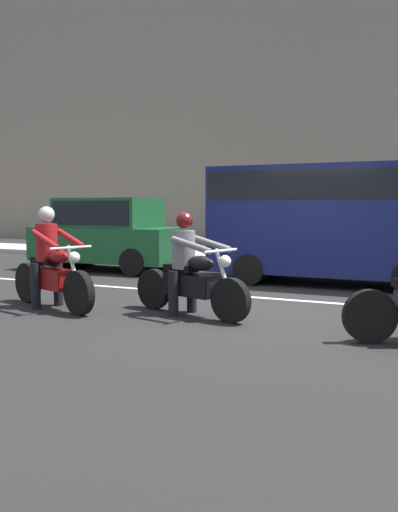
{
  "coord_description": "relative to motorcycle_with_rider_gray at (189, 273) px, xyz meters",
  "views": [
    {
      "loc": [
        2.56,
        -8.01,
        1.62
      ],
      "look_at": [
        -0.68,
        -0.88,
        0.88
      ],
      "focal_mm": 37.69,
      "sensor_mm": 36.0,
      "label": 1
    }
  ],
  "objects": [
    {
      "name": "pedestrian_bystander",
      "position": [
        0.1,
        8.56,
        0.49
      ],
      "size": [
        0.34,
        0.34,
        1.67
      ],
      "color": "black",
      "rests_on": "sidewalk_slab"
    },
    {
      "name": "ground_plane",
      "position": [
        0.81,
        0.96,
        -0.62
      ],
      "size": [
        80.0,
        80.0,
        0.0
      ],
      "primitive_type": "plane",
      "color": "black"
    },
    {
      "name": "sidewalk_slab",
      "position": [
        0.81,
        8.96,
        -0.55
      ],
      "size": [
        40.0,
        4.4,
        0.14
      ],
      "primitive_type": "cube",
      "color": "#A8A399",
      "rests_on": "ground_plane"
    },
    {
      "name": "lane_marking_stripe",
      "position": [
        0.66,
        1.86,
        -0.62
      ],
      "size": [
        18.0,
        0.14,
        0.01
      ],
      "primitive_type": "cube",
      "color": "silver",
      "rests_on": "ground_plane"
    },
    {
      "name": "building_facade",
      "position": [
        0.81,
        12.36,
        5.08
      ],
      "size": [
        40.0,
        1.4,
        11.4
      ],
      "primitive_type": "cube",
      "color": "slate",
      "rests_on": "ground_plane"
    },
    {
      "name": "parked_van_navy",
      "position": [
        1.34,
        4.08,
        0.77
      ],
      "size": [
        4.92,
        1.96,
        2.41
      ],
      "color": "#11194C",
      "rests_on": "ground_plane"
    },
    {
      "name": "motorcycle_with_rider_gray",
      "position": [
        0.0,
        0.0,
        0.0
      ],
      "size": [
        2.1,
        0.89,
        1.52
      ],
      "color": "black",
      "rests_on": "ground_plane"
    },
    {
      "name": "parked_hatchback_forest_green",
      "position": [
        -4.24,
        4.22,
        0.31
      ],
      "size": [
        3.79,
        1.76,
        1.8
      ],
      "color": "#164C28",
      "rests_on": "ground_plane"
    },
    {
      "name": "motorcycle_with_rider_crimson",
      "position": [
        -2.21,
        -0.4,
        0.03
      ],
      "size": [
        2.09,
        0.95,
        1.6
      ],
      "color": "black",
      "rests_on": "ground_plane"
    }
  ]
}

